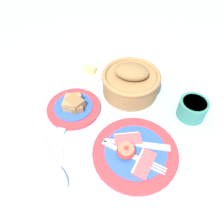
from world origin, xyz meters
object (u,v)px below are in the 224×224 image
breakfast_plate (134,152)px  teaspoon_by_saucer (62,132)px  sugar_cup (192,108)px  teaspoon_near_cup (57,168)px  bread_plate (74,106)px  fork_on_cloth (163,222)px  butter_dish (91,72)px  bread_basket (131,81)px

breakfast_plate → teaspoon_by_saucer: breakfast_plate is taller
sugar_cup → teaspoon_near_cup: 0.44m
breakfast_plate → teaspoon_by_saucer: 0.22m
breakfast_plate → bread_plate: bread_plate is taller
breakfast_plate → teaspoon_near_cup: size_ratio=1.34×
bread_plate → teaspoon_near_cup: bearing=-66.8°
teaspoon_by_saucer → fork_on_cloth: teaspoon_by_saucer is taller
teaspoon_by_saucer → butter_dish: bearing=-19.1°
teaspoon_by_saucer → fork_on_cloth: size_ratio=0.99×
teaspoon_by_saucer → teaspoon_near_cup: size_ratio=0.96×
bread_plate → bread_basket: bearing=53.3°
bread_plate → bread_basket: 0.21m
bread_basket → teaspoon_near_cup: bearing=-96.2°
teaspoon_by_saucer → teaspoon_near_cup: 0.11m
breakfast_plate → butter_dish: breakfast_plate is taller
teaspoon_by_saucer → teaspoon_near_cup: bearing=176.2°
fork_on_cloth → teaspoon_by_saucer: bearing=49.0°
bread_plate → breakfast_plate: bearing=-12.2°
breakfast_plate → bread_basket: 0.25m
bread_plate → butter_dish: 0.18m
breakfast_plate → fork_on_cloth: 0.18m
breakfast_plate → sugar_cup: 0.23m
teaspoon_by_saucer → teaspoon_near_cup: same height
teaspoon_near_cup → fork_on_cloth: bearing=32.2°
sugar_cup → teaspoon_by_saucer: sugar_cup is taller
bread_basket → teaspoon_near_cup: 0.36m
breakfast_plate → butter_dish: (-0.29, 0.23, -0.00)m
sugar_cup → teaspoon_by_saucer: bearing=-140.6°
bread_plate → sugar_cup: size_ratio=1.95×
breakfast_plate → bread_basket: bearing=119.2°
breakfast_plate → teaspoon_by_saucer: size_ratio=1.40×
sugar_cup → teaspoon_near_cup: (-0.25, -0.35, -0.03)m
bread_basket → butter_dish: size_ratio=1.77×
breakfast_plate → bread_plate: 0.25m
butter_dish → teaspoon_by_saucer: bearing=-74.5°
fork_on_cloth → butter_dish: bearing=22.8°
bread_basket → fork_on_cloth: bearing=-53.4°
sugar_cup → fork_on_cloth: bearing=-83.4°
bread_basket → butter_dish: bearing=176.3°
breakfast_plate → teaspoon_by_saucer: bearing=-169.1°
sugar_cup → fork_on_cloth: sugar_cup is taller
butter_dish → bread_plate: bearing=-73.9°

